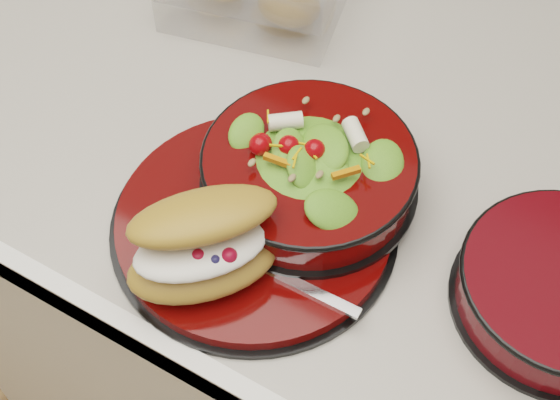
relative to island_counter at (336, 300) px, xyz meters
The scene contains 5 objects.
island_counter is the anchor object (origin of this frame).
dinner_plate 0.50m from the island_counter, 96.46° to the right, with size 0.31×0.31×0.02m.
salad_bowl 0.52m from the island_counter, 87.28° to the right, with size 0.24×0.24×0.10m.
croissant 0.58m from the island_counter, 96.08° to the right, with size 0.16×0.18×0.09m.
fork 0.53m from the island_counter, 81.17° to the right, with size 0.16×0.02×0.00m.
Camera 1 is at (0.24, -0.59, 1.59)m, focal length 50.00 mm.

